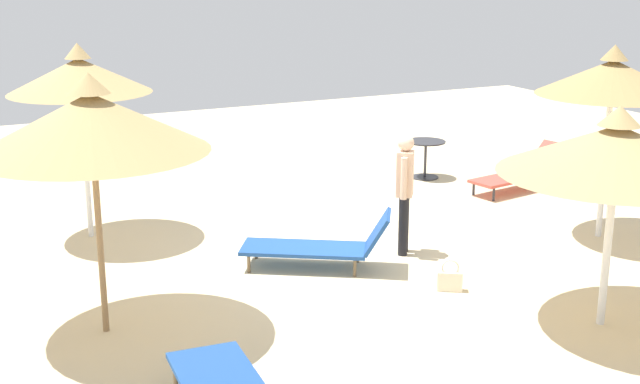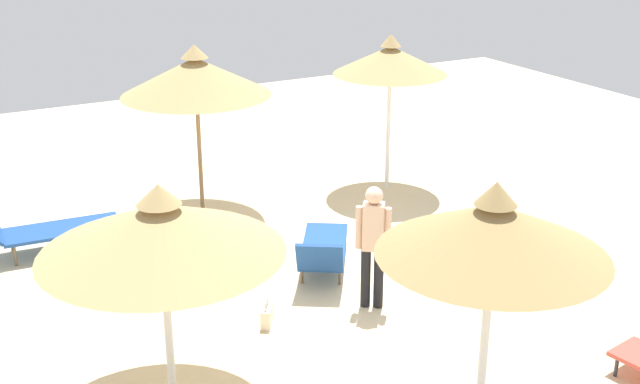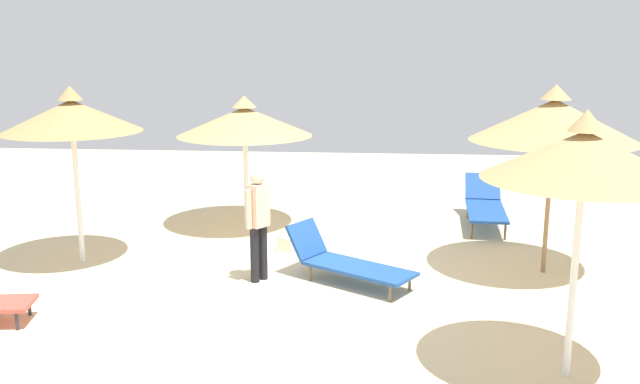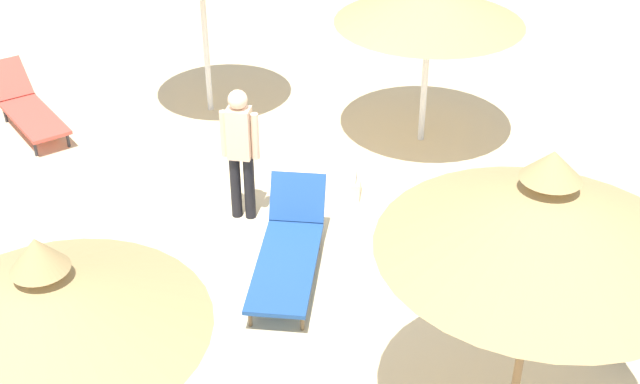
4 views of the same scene
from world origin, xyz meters
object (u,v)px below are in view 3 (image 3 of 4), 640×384
Objects in this scene: parasol_umbrella_far_left at (245,121)px; person_standing_center at (258,218)px; parasol_umbrella_near_right at (554,120)px; lounge_chair_edge at (485,204)px; parasol_umbrella_front at (584,156)px; parasol_umbrella_back at (72,116)px; handbag at (286,243)px; lounge_chair_near_left at (345,261)px.

person_standing_center is at bearing -165.71° from parasol_umbrella_far_left.
lounge_chair_edge is (2.74, 0.50, -1.94)m from parasol_umbrella_near_right.
parasol_umbrella_front is 1.68× the size of person_standing_center.
parasol_umbrella_back is 6.92× the size of handbag.
parasol_umbrella_front is (-5.67, -4.53, 0.36)m from parasol_umbrella_far_left.
handbag is (0.68, 4.09, -2.20)m from parasol_umbrella_near_right.
parasol_umbrella_back is 1.67× the size of person_standing_center.
handbag is (1.40, 1.08, -0.18)m from lounge_chair_near_left.
parasol_umbrella_far_left is at bearing -43.06° from parasol_umbrella_back.
parasol_umbrella_front is at bearing -138.99° from handbag.
parasol_umbrella_near_right is (0.13, -7.29, -0.01)m from parasol_umbrella_back.
parasol_umbrella_back reaches higher than handbag.
handbag is at bearing -148.39° from parasol_umbrella_far_left.
person_standing_center is (-0.04, 1.28, 0.64)m from lounge_chair_near_left.
person_standing_center reaches higher than lounge_chair_edge.
lounge_chair_near_left is (-0.72, 3.02, -2.02)m from parasol_umbrella_near_right.
parasol_umbrella_far_left is 3.28m from parasol_umbrella_back.
parasol_umbrella_front is 6.46m from lounge_chair_edge.
parasol_umbrella_back is 3.36m from person_standing_center.
parasol_umbrella_front is 0.99× the size of parasol_umbrella_near_right.
lounge_chair_edge is 4.27m from lounge_chair_near_left.
lounge_chair_edge is at bearing 10.38° from parasol_umbrella_near_right.
parasol_umbrella_near_right is 7.05× the size of handbag.
parasol_umbrella_front is 1.01× the size of parasol_umbrella_back.
lounge_chair_edge reaches higher than handbag.
person_standing_center is (-0.75, 4.30, -1.38)m from parasol_umbrella_near_right.
person_standing_center is at bearing -101.85° from parasol_umbrella_back.
parasol_umbrella_near_right is (-2.26, -5.06, 0.33)m from parasol_umbrella_far_left.
lounge_chair_near_left is at bearing -97.87° from parasol_umbrella_back.
person_standing_center is at bearing 99.96° from parasol_umbrella_near_right.
handbag is at bearing -7.97° from person_standing_center.
parasol_umbrella_back is (3.29, 6.76, -0.03)m from parasol_umbrella_front.
lounge_chair_near_left is at bearing 103.34° from parasol_umbrella_near_right.
person_standing_center is at bearing 172.03° from handbag.
lounge_chair_edge is 5.19m from person_standing_center.
lounge_chair_edge reaches higher than lounge_chair_near_left.
parasol_umbrella_near_right is at bearing -80.04° from person_standing_center.
lounge_chair_near_left is at bearing -145.49° from parasol_umbrella_far_left.
lounge_chair_near_left is at bearing 42.68° from parasol_umbrella_front.
lounge_chair_near_left is (-0.59, -4.27, -2.03)m from parasol_umbrella_back.
parasol_umbrella_front is at bearing -125.24° from person_standing_center.
lounge_chair_edge is at bearing -67.14° from parasol_umbrella_back.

